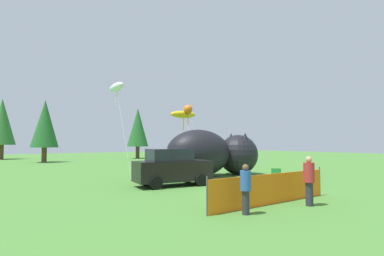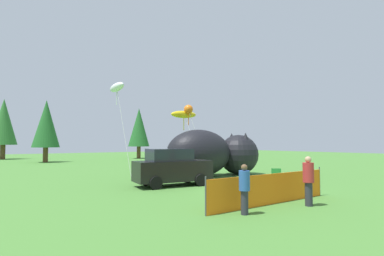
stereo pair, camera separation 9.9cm
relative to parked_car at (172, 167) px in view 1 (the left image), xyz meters
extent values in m
plane|color=#477F33|center=(2.42, -3.18, -1.01)|extent=(120.00, 120.00, 0.00)
cube|color=black|center=(0.05, -0.01, -0.18)|extent=(4.40, 2.28, 1.10)
cube|color=#1E232D|center=(-0.16, 0.02, 0.70)|extent=(2.51, 1.87, 0.66)
cylinder|color=black|center=(1.45, 0.62, -0.68)|extent=(0.69, 0.33, 0.67)
cylinder|color=black|center=(1.21, -1.01, -0.68)|extent=(0.69, 0.33, 0.67)
cylinder|color=black|center=(-1.12, 1.00, -0.68)|extent=(0.69, 0.33, 0.67)
cylinder|color=black|center=(-1.36, -0.63, -0.68)|extent=(0.69, 0.33, 0.67)
cube|color=#267F33|center=(4.67, -3.29, -0.53)|extent=(0.77, 0.77, 0.03)
cube|color=#267F33|center=(4.51, -3.49, -0.28)|extent=(0.42, 0.35, 0.49)
cylinder|color=#A5A5AD|center=(4.64, -2.96, -0.77)|extent=(0.02, 0.02, 0.48)
cylinder|color=#A5A5AD|center=(5.00, -3.25, -0.77)|extent=(0.02, 0.02, 0.48)
cylinder|color=#A5A5AD|center=(4.35, -3.32, -0.77)|extent=(0.02, 0.02, 0.48)
cylinder|color=#A5A5AD|center=(4.71, -3.62, -0.77)|extent=(0.02, 0.02, 0.48)
ellipsoid|color=black|center=(3.88, 2.68, 0.64)|extent=(5.21, 4.07, 3.29)
ellipsoid|color=white|center=(3.88, 2.68, -0.10)|extent=(3.40, 2.96, 1.48)
sphere|color=black|center=(7.16, 2.09, 0.47)|extent=(2.96, 2.96, 2.96)
cone|color=black|center=(7.16, 2.83, 1.65)|extent=(0.83, 0.83, 0.89)
cone|color=black|center=(7.16, 1.35, 1.65)|extent=(0.83, 0.83, 0.89)
cube|color=orange|center=(0.57, -6.41, -0.42)|extent=(6.53, 0.08, 1.17)
cylinder|color=#4C4C51|center=(-2.70, -6.39, -0.37)|extent=(0.05, 0.05, 1.28)
cylinder|color=#4C4C51|center=(3.83, -6.43, -0.37)|extent=(0.05, 0.05, 1.28)
cylinder|color=#2D2D38|center=(1.41, -7.45, -0.57)|extent=(0.28, 0.28, 0.88)
cylinder|color=#B72D2D|center=(1.41, -7.45, 0.25)|extent=(0.41, 0.41, 0.74)
sphere|color=tan|center=(1.41, -7.45, 0.73)|extent=(0.24, 0.24, 0.24)
cylinder|color=#2D2D38|center=(-1.53, -6.99, -0.61)|extent=(0.25, 0.25, 0.79)
cylinder|color=#2D59A5|center=(-1.53, -6.99, 0.11)|extent=(0.36, 0.36, 0.66)
sphere|color=brown|center=(-1.53, -6.99, 0.55)|extent=(0.21, 0.21, 0.21)
cylinder|color=silver|center=(5.43, 4.81, 1.54)|extent=(0.56, 1.93, 5.10)
sphere|color=orange|center=(5.16, 5.76, 4.08)|extent=(0.74, 0.74, 0.74)
cylinder|color=orange|center=(5.16, 5.76, 3.38)|extent=(0.06, 0.06, 1.20)
cylinder|color=silver|center=(-0.49, 5.57, 2.22)|extent=(0.05, 2.70, 6.47)
ellipsoid|color=white|center=(-0.50, 6.91, 5.45)|extent=(0.76, 2.59, 0.70)
cylinder|color=white|center=(-0.50, 6.91, 4.75)|extent=(0.06, 0.06, 1.20)
cylinder|color=silver|center=(5.12, 4.89, 1.33)|extent=(0.37, 2.50, 4.69)
ellipsoid|color=yellow|center=(4.95, 6.13, 3.67)|extent=(2.60, 0.86, 0.77)
cylinder|color=yellow|center=(4.95, 6.13, 2.97)|extent=(0.06, 0.06, 1.20)
cylinder|color=brown|center=(11.04, 27.11, -0.11)|extent=(0.58, 0.58, 1.80)
cone|color=#236028|center=(11.04, 27.11, 3.67)|extent=(3.17, 3.17, 5.76)
cylinder|color=brown|center=(-1.98, 25.66, -0.11)|extent=(0.58, 0.58, 1.80)
cone|color=#236028|center=(-1.98, 25.66, 3.67)|extent=(3.17, 3.17, 5.76)
cylinder|color=brown|center=(-5.72, 36.25, 0.02)|extent=(0.66, 0.66, 2.06)
cone|color=#2D6B2D|center=(-5.72, 36.25, 4.35)|extent=(3.63, 3.63, 6.60)
camera|label=1|loc=(-8.88, -14.03, 1.38)|focal=28.00mm
camera|label=2|loc=(-8.80, -14.09, 1.38)|focal=28.00mm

